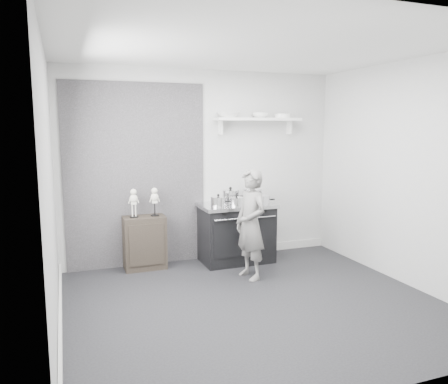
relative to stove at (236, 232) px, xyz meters
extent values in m
plane|color=black|center=(-0.39, -1.48, -0.42)|extent=(4.00, 4.00, 0.00)
cube|color=silver|center=(-0.39, 0.32, 0.93)|extent=(4.00, 0.02, 2.70)
cube|color=silver|center=(-0.39, -3.28, 0.93)|extent=(4.00, 0.02, 2.70)
cube|color=silver|center=(-2.39, -1.48, 0.93)|extent=(0.02, 3.60, 2.70)
cube|color=silver|center=(1.61, -1.48, 0.93)|extent=(0.02, 3.60, 2.70)
cube|color=silver|center=(-0.39, -1.48, 2.28)|extent=(4.00, 3.60, 0.02)
cube|color=black|center=(-1.34, 0.31, 0.83)|extent=(1.90, 0.02, 2.50)
cube|color=silver|center=(0.61, 0.30, -0.36)|extent=(2.00, 0.03, 0.12)
cube|color=silver|center=(-2.37, -1.48, -0.36)|extent=(0.03, 3.60, 0.12)
cube|color=white|center=(0.41, 0.19, 1.60)|extent=(1.30, 0.26, 0.04)
cube|color=white|center=(-0.14, 0.26, 1.48)|extent=(0.03, 0.12, 0.20)
cube|color=white|center=(0.96, 0.26, 1.48)|extent=(0.03, 0.12, 0.20)
cube|color=black|center=(0.00, 0.00, -0.03)|extent=(0.99, 0.59, 0.79)
cube|color=silver|center=(0.00, 0.00, 0.39)|extent=(1.05, 0.63, 0.05)
cube|color=black|center=(-0.24, -0.29, -0.01)|extent=(0.41, 0.02, 0.51)
cube|color=black|center=(0.24, -0.29, -0.01)|extent=(0.41, 0.02, 0.51)
cylinder|color=silver|center=(0.00, -0.32, 0.27)|extent=(0.89, 0.02, 0.02)
cylinder|color=black|center=(-0.30, -0.31, 0.35)|extent=(0.04, 0.03, 0.04)
cylinder|color=black|center=(0.00, -0.31, 0.35)|extent=(0.04, 0.03, 0.04)
cylinder|color=black|center=(0.30, -0.31, 0.35)|extent=(0.04, 0.03, 0.04)
cube|color=black|center=(-1.29, 0.13, -0.06)|extent=(0.55, 0.32, 0.72)
imported|color=slate|center=(-0.09, -0.71, 0.27)|extent=(0.44, 0.57, 1.39)
cylinder|color=silver|center=(-0.32, -0.11, 0.48)|extent=(0.20, 0.20, 0.12)
cylinder|color=silver|center=(-0.32, -0.11, 0.54)|extent=(0.21, 0.21, 0.01)
sphere|color=black|center=(-0.32, -0.11, 0.57)|extent=(0.04, 0.04, 0.04)
cylinder|color=black|center=(-0.17, -0.11, 0.48)|extent=(0.10, 0.02, 0.02)
cylinder|color=silver|center=(-0.06, 0.10, 0.50)|extent=(0.24, 0.24, 0.17)
cylinder|color=silver|center=(-0.06, 0.10, 0.59)|extent=(0.25, 0.25, 0.02)
sphere|color=black|center=(-0.06, 0.10, 0.62)|extent=(0.04, 0.04, 0.04)
cylinder|color=black|center=(0.11, 0.10, 0.50)|extent=(0.10, 0.02, 0.02)
cylinder|color=silver|center=(0.27, 0.08, 0.50)|extent=(0.28, 0.28, 0.17)
cylinder|color=silver|center=(0.27, 0.08, 0.60)|extent=(0.29, 0.29, 0.02)
sphere|color=black|center=(0.27, 0.08, 0.63)|extent=(0.05, 0.05, 0.05)
cylinder|color=black|center=(0.45, 0.08, 0.50)|extent=(0.10, 0.02, 0.02)
cylinder|color=silver|center=(0.27, -0.19, 0.48)|extent=(0.27, 0.27, 0.12)
cylinder|color=silver|center=(0.27, -0.19, 0.55)|extent=(0.28, 0.28, 0.01)
sphere|color=black|center=(0.27, -0.19, 0.58)|extent=(0.05, 0.05, 0.05)
cylinder|color=black|center=(0.45, -0.19, 0.48)|extent=(0.10, 0.02, 0.02)
cylinder|color=silver|center=(-0.07, -0.16, 0.47)|extent=(0.20, 0.20, 0.10)
cylinder|color=silver|center=(-0.07, -0.16, 0.53)|extent=(0.21, 0.21, 0.01)
sphere|color=black|center=(-0.07, -0.16, 0.55)|extent=(0.04, 0.04, 0.04)
cylinder|color=black|center=(0.08, -0.16, 0.47)|extent=(0.10, 0.02, 0.02)
imported|color=white|center=(-0.05, 0.19, 1.65)|extent=(0.31, 0.31, 0.08)
imported|color=white|center=(0.45, 0.19, 1.65)|extent=(0.23, 0.23, 0.07)
cylinder|color=white|center=(0.80, 0.19, 1.65)|extent=(0.24, 0.24, 0.06)
camera|label=1|loc=(-2.27, -5.61, 1.49)|focal=35.00mm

